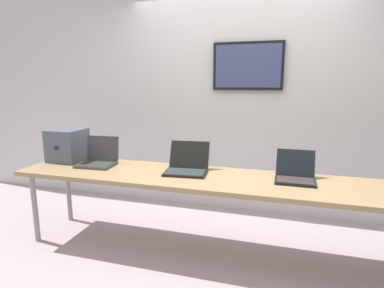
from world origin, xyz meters
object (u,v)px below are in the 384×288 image
object	(u,v)px
laptop_station_0	(99,159)
workbench	(215,182)
equipment_box	(68,145)
laptop_station_1	(187,165)
laptop_station_2	(295,174)

from	to	relation	value
laptop_station_0	workbench	bearing A→B (deg)	-4.17
equipment_box	laptop_station_1	distance (m)	1.34
laptop_station_1	laptop_station_2	world-z (taller)	laptop_station_1
workbench	laptop_station_2	xyz separation A→B (m)	(0.66, 0.12, 0.10)
laptop_station_1	laptop_station_2	xyz separation A→B (m)	(0.95, 0.02, -0.00)
laptop_station_2	laptop_station_1	bearing A→B (deg)	-179.00
workbench	equipment_box	bearing A→B (deg)	174.53
workbench	equipment_box	xyz separation A→B (m)	(-1.62, 0.16, 0.21)
workbench	laptop_station_2	distance (m)	0.68
laptop_station_0	laptop_station_2	world-z (taller)	laptop_station_0
equipment_box	laptop_station_1	bearing A→B (deg)	-2.29
workbench	laptop_station_2	size ratio (longest dim) A/B	10.30
laptop_station_0	equipment_box	bearing A→B (deg)	170.71
equipment_box	workbench	bearing A→B (deg)	-5.47
equipment_box	laptop_station_2	size ratio (longest dim) A/B	0.97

